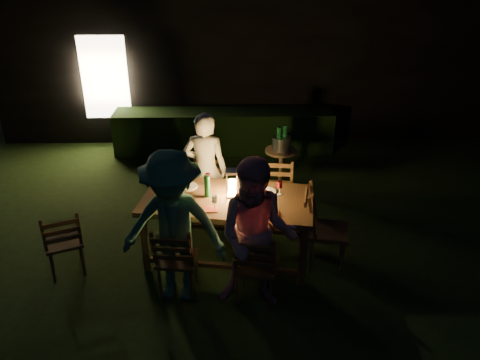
{
  "coord_description": "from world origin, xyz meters",
  "views": [
    {
      "loc": [
        -0.4,
        -4.88,
        3.57
      ],
      "look_at": [
        -0.27,
        0.39,
        0.98
      ],
      "focal_mm": 35.0,
      "sensor_mm": 36.0,
      "label": 1
    }
  ],
  "objects_px": {
    "chair_near_left": "(178,271)",
    "person_opp_right": "(257,236)",
    "side_table": "(281,154)",
    "chair_far_left": "(206,205)",
    "person_house_side": "(206,170)",
    "chair_end": "(326,242)",
    "chair_far_right": "(276,210)",
    "chair_spare": "(66,253)",
    "ice_bucket": "(281,143)",
    "dining_table": "(228,204)",
    "bottle_bucket_b": "(284,139)",
    "bottle_table": "(207,186)",
    "person_opp_left": "(173,228)",
    "chair_near_right": "(256,277)",
    "bottle_bucket_a": "(279,141)",
    "lantern": "(232,185)"
  },
  "relations": [
    {
      "from": "chair_far_right",
      "to": "person_house_side",
      "type": "xyz_separation_m",
      "value": [
        -0.98,
        0.22,
        0.53
      ]
    },
    {
      "from": "chair_near_left",
      "to": "side_table",
      "type": "relative_size",
      "value": 1.41
    },
    {
      "from": "dining_table",
      "to": "bottle_bucket_b",
      "type": "distance_m",
      "value": 2.15
    },
    {
      "from": "chair_far_left",
      "to": "chair_far_right",
      "type": "distance_m",
      "value": 1.0
    },
    {
      "from": "side_table",
      "to": "bottle_bucket_b",
      "type": "bearing_deg",
      "value": 38.66
    },
    {
      "from": "chair_near_left",
      "to": "person_opp_right",
      "type": "relative_size",
      "value": 0.56
    },
    {
      "from": "side_table",
      "to": "chair_far_left",
      "type": "bearing_deg",
      "value": -137.56
    },
    {
      "from": "ice_bucket",
      "to": "bottle_bucket_b",
      "type": "bearing_deg",
      "value": 38.66
    },
    {
      "from": "chair_far_left",
      "to": "chair_far_right",
      "type": "relative_size",
      "value": 1.0
    },
    {
      "from": "chair_near_left",
      "to": "chair_far_right",
      "type": "distance_m",
      "value": 1.84
    },
    {
      "from": "chair_near_left",
      "to": "bottle_bucket_b",
      "type": "height_order",
      "value": "bottle_bucket_b"
    },
    {
      "from": "chair_near_left",
      "to": "person_opp_right",
      "type": "height_order",
      "value": "person_opp_right"
    },
    {
      "from": "chair_far_right",
      "to": "chair_spare",
      "type": "distance_m",
      "value": 2.81
    },
    {
      "from": "side_table",
      "to": "chair_near_right",
      "type": "bearing_deg",
      "value": -101.31
    },
    {
      "from": "chair_spare",
      "to": "ice_bucket",
      "type": "bearing_deg",
      "value": 15.24
    },
    {
      "from": "chair_spare",
      "to": "bottle_table",
      "type": "height_order",
      "value": "bottle_table"
    },
    {
      "from": "dining_table",
      "to": "bottle_table",
      "type": "distance_m",
      "value": 0.34
    },
    {
      "from": "chair_near_right",
      "to": "person_house_side",
      "type": "height_order",
      "value": "person_house_side"
    },
    {
      "from": "chair_far_left",
      "to": "dining_table",
      "type": "bearing_deg",
      "value": 121.98
    },
    {
      "from": "chair_far_right",
      "to": "dining_table",
      "type": "bearing_deg",
      "value": 52.11
    },
    {
      "from": "person_house_side",
      "to": "chair_end",
      "type": "bearing_deg",
      "value": 153.97
    },
    {
      "from": "chair_near_left",
      "to": "bottle_table",
      "type": "bearing_deg",
      "value": 72.7
    },
    {
      "from": "chair_near_left",
      "to": "bottle_bucket_b",
      "type": "relative_size",
      "value": 3.06
    },
    {
      "from": "person_house_side",
      "to": "chair_far_left",
      "type": "bearing_deg",
      "value": 90.71
    },
    {
      "from": "chair_near_left",
      "to": "person_house_side",
      "type": "bearing_deg",
      "value": 87.22
    },
    {
      "from": "lantern",
      "to": "side_table",
      "type": "bearing_deg",
      "value": 66.71
    },
    {
      "from": "person_house_side",
      "to": "ice_bucket",
      "type": "distance_m",
      "value": 1.56
    },
    {
      "from": "bottle_bucket_a",
      "to": "bottle_bucket_b",
      "type": "xyz_separation_m",
      "value": [
        0.1,
        0.08,
        0.0
      ]
    },
    {
      "from": "chair_spare",
      "to": "dining_table",
      "type": "bearing_deg",
      "value": -14.24
    },
    {
      "from": "person_opp_left",
      "to": "bottle_bucket_a",
      "type": "xyz_separation_m",
      "value": [
        1.39,
        2.6,
        -0.04
      ]
    },
    {
      "from": "dining_table",
      "to": "side_table",
      "type": "bearing_deg",
      "value": 75.38
    },
    {
      "from": "lantern",
      "to": "bottle_table",
      "type": "relative_size",
      "value": 1.25
    },
    {
      "from": "chair_near_right",
      "to": "bottle_bucket_a",
      "type": "bearing_deg",
      "value": 92.21
    },
    {
      "from": "dining_table",
      "to": "bottle_bucket_b",
      "type": "relative_size",
      "value": 6.91
    },
    {
      "from": "dining_table",
      "to": "bottle_table",
      "type": "height_order",
      "value": "bottle_table"
    },
    {
      "from": "bottle_bucket_b",
      "to": "chair_near_left",
      "type": "bearing_deg",
      "value": -119.4
    },
    {
      "from": "chair_end",
      "to": "ice_bucket",
      "type": "distance_m",
      "value": 2.2
    },
    {
      "from": "chair_far_right",
      "to": "lantern",
      "type": "bearing_deg",
      "value": 52.87
    },
    {
      "from": "chair_end",
      "to": "chair_near_right",
      "type": "bearing_deg",
      "value": -43.61
    },
    {
      "from": "person_house_side",
      "to": "lantern",
      "type": "xyz_separation_m",
      "value": [
        0.36,
        -0.84,
        0.19
      ]
    },
    {
      "from": "chair_near_left",
      "to": "chair_near_right",
      "type": "height_order",
      "value": "chair_near_right"
    },
    {
      "from": "chair_near_right",
      "to": "bottle_bucket_b",
      "type": "bearing_deg",
      "value": 90.52
    },
    {
      "from": "bottle_table",
      "to": "ice_bucket",
      "type": "bearing_deg",
      "value": 59.31
    },
    {
      "from": "chair_near_left",
      "to": "bottle_bucket_b",
      "type": "xyz_separation_m",
      "value": [
        1.48,
        2.63,
        0.56
      ]
    },
    {
      "from": "bottle_table",
      "to": "chair_near_left",
      "type": "bearing_deg",
      "value": -114.16
    },
    {
      "from": "chair_spare",
      "to": "person_opp_right",
      "type": "distance_m",
      "value": 2.42
    },
    {
      "from": "person_opp_left",
      "to": "bottle_table",
      "type": "relative_size",
      "value": 6.39
    },
    {
      "from": "chair_far_right",
      "to": "person_house_side",
      "type": "bearing_deg",
      "value": -5.25
    },
    {
      "from": "person_house_side",
      "to": "bottle_bucket_b",
      "type": "xyz_separation_m",
      "value": [
        1.22,
        1.07,
        0.02
      ]
    },
    {
      "from": "chair_far_right",
      "to": "chair_end",
      "type": "relative_size",
      "value": 0.91
    }
  ]
}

